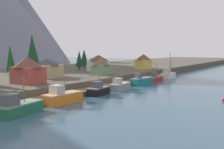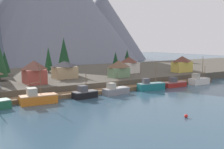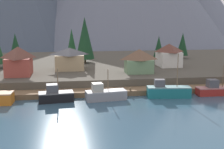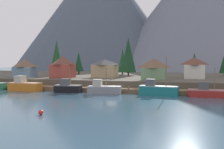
{
  "view_description": "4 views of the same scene",
  "coord_description": "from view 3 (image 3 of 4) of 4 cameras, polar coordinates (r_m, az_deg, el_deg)",
  "views": [
    {
      "loc": [
        -58.68,
        -38.7,
        10.6
      ],
      "look_at": [
        0.1,
        1.44,
        3.74
      ],
      "focal_mm": 42.66,
      "sensor_mm": 36.0,
      "label": 1
    },
    {
      "loc": [
        -38.65,
        -61.24,
        14.02
      ],
      "look_at": [
        1.11,
        3.66,
        4.62
      ],
      "focal_mm": 42.93,
      "sensor_mm": 36.0,
      "label": 2
    },
    {
      "loc": [
        -7.67,
        -55.29,
        14.76
      ],
      "look_at": [
        0.87,
        3.61,
        3.71
      ],
      "focal_mm": 47.91,
      "sensor_mm": 36.0,
      "label": 3
    },
    {
      "loc": [
        18.01,
        -59.72,
        7.31
      ],
      "look_at": [
        -0.64,
        2.45,
        4.16
      ],
      "focal_mm": 43.47,
      "sensor_mm": 36.0,
      "label": 4
    }
  ],
  "objects": [
    {
      "name": "house_white",
      "position": [
        80.07,
        10.8,
        3.72
      ],
      "size": [
        5.74,
        6.78,
        5.96
      ],
      "color": "silver",
      "rests_on": "shoreline_bank"
    },
    {
      "name": "house_green",
      "position": [
        68.87,
        5.17,
        2.61
      ],
      "size": [
        6.49,
        4.25,
        5.54
      ],
      "color": "#6B8E66",
      "rests_on": "shoreline_bank"
    },
    {
      "name": "conifer_back_left",
      "position": [
        91.82,
        -7.7,
        6.04
      ],
      "size": [
        3.28,
        3.28,
        9.5
      ],
      "color": "#4C3823",
      "rests_on": "shoreline_bank"
    },
    {
      "name": "house_tan",
      "position": [
        73.98,
        -8.13,
        3.04
      ],
      "size": [
        7.21,
        6.11,
        5.43
      ],
      "color": "tan",
      "rests_on": "shoreline_bank"
    },
    {
      "name": "fishing_boat_grey",
      "position": [
        55.39,
        -1.38,
        -3.76
      ],
      "size": [
        7.74,
        3.62,
        5.8
      ],
      "rotation": [
        0.0,
        0.0,
        0.14
      ],
      "color": "gray",
      "rests_on": "ground_plane"
    },
    {
      "name": "fishing_boat_teal",
      "position": [
        58.2,
        10.63,
        -3.13
      ],
      "size": [
        8.42,
        3.41,
        8.45
      ],
      "rotation": [
        0.0,
        0.0,
        -0.12
      ],
      "color": "#196B70",
      "rests_on": "ground_plane"
    },
    {
      "name": "house_red",
      "position": [
        69.11,
        -17.4,
        2.55
      ],
      "size": [
        5.58,
        7.14,
        6.37
      ],
      "color": "#9E4238",
      "rests_on": "shoreline_bank"
    },
    {
      "name": "conifer_near_left",
      "position": [
        85.5,
        -5.21,
        6.94
      ],
      "size": [
        5.34,
        5.34,
        12.87
      ],
      "color": "#4C3823",
      "rests_on": "shoreline_bank"
    },
    {
      "name": "fishing_boat_red",
      "position": [
        62.52,
        19.17,
        -2.76
      ],
      "size": [
        7.83,
        2.51,
        6.02
      ],
      "rotation": [
        0.0,
        0.0,
        -0.01
      ],
      "color": "maroon",
      "rests_on": "ground_plane"
    },
    {
      "name": "fishing_boat_black",
      "position": [
        55.24,
        -10.73,
        -3.92
      ],
      "size": [
        6.45,
        3.31,
        6.09
      ],
      "rotation": [
        0.0,
        0.0,
        0.11
      ],
      "color": "black",
      "rests_on": "ground_plane"
    },
    {
      "name": "conifer_mid_left",
      "position": [
        88.68,
        8.91,
        5.29
      ],
      "size": [
        2.97,
        2.97,
        7.52
      ],
      "color": "#4C3823",
      "rests_on": "shoreline_bank"
    },
    {
      "name": "ground_plane",
      "position": [
        77.2,
        -2.38,
        -0.89
      ],
      "size": [
        400.0,
        400.0,
        1.0
      ],
      "primitive_type": "cube",
      "color": "#335166"
    },
    {
      "name": "dock",
      "position": [
        59.52,
        -0.6,
        -3.35
      ],
      "size": [
        80.0,
        4.0,
        1.6
      ],
      "color": "brown",
      "rests_on": "ground_plane"
    },
    {
      "name": "shoreline_bank",
      "position": [
        88.66,
        -3.19,
        1.73
      ],
      "size": [
        400.0,
        56.0,
        2.5
      ],
      "primitive_type": "cube",
      "color": "#4C473D",
      "rests_on": "ground_plane"
    },
    {
      "name": "conifer_mid_right",
      "position": [
        97.05,
        13.32,
        5.67
      ],
      "size": [
        3.57,
        3.57,
        8.08
      ],
      "color": "#4C3823",
      "rests_on": "shoreline_bank"
    },
    {
      "name": "conifer_centre",
      "position": [
        90.08,
        -17.94,
        5.22
      ],
      "size": [
        3.58,
        3.58,
        8.36
      ],
      "color": "#4C3823",
      "rests_on": "shoreline_bank"
    }
  ]
}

